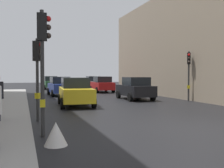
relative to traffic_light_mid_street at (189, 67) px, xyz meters
name	(u,v)px	position (x,y,z in m)	size (l,w,h in m)	color
ground_plane	(198,128)	(-5.45, -8.24, -2.52)	(120.00, 120.00, 0.00)	black
traffic_light_mid_street	(189,67)	(0.00, 0.00, 0.00)	(0.38, 0.44, 3.65)	#2D2D2D
traffic_light_near_right	(38,64)	(-10.89, -4.82, -0.14)	(0.44, 0.37, 3.45)	#2D2D2D
traffic_light_near_left	(43,50)	(-10.89, -7.84, 0.18)	(0.44, 0.26, 3.92)	#2D2D2D
car_green_estate	(51,83)	(-7.95, 20.15, -1.64)	(2.11, 4.25, 1.76)	#2D6038
car_dark_suv	(135,88)	(-3.21, 2.40, -1.64)	(2.12, 4.25, 1.76)	black
car_blue_van	(60,86)	(-8.21, 8.37, -1.64)	(2.16, 4.27, 1.76)	navy
car_silver_hatchback	(93,83)	(-2.82, 16.84, -1.64)	(2.18, 4.28, 1.76)	#BCBCC1
car_yellow_taxi	(76,92)	(-8.39, -0.09, -1.64)	(2.25, 4.32, 1.76)	yellow
car_red_sedan	(102,84)	(-3.19, 11.49, -1.64)	(2.08, 4.23, 1.76)	red
warning_sign_triangle	(56,134)	(-10.65, -9.00, -2.20)	(0.64, 0.64, 0.65)	silver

